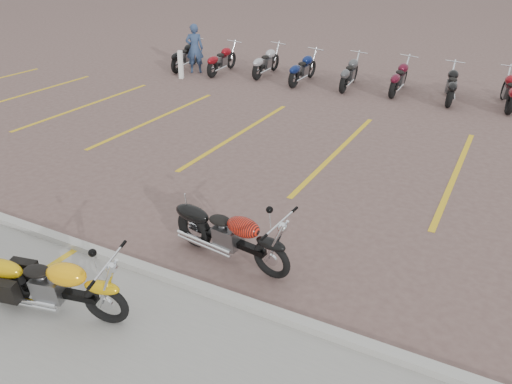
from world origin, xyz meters
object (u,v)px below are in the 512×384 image
flame_cruiser (229,235)px  person_a (195,49)px  bollard (181,65)px  yellow_cruiser (52,285)px

flame_cruiser → person_a: (-7.63, 10.29, 0.46)m
person_a → bollard: person_a is taller
yellow_cruiser → person_a: person_a is taller
person_a → yellow_cruiser: bearing=85.5°
yellow_cruiser → person_a: size_ratio=1.18×
yellow_cruiser → bollard: 13.00m
bollard → flame_cruiser: bearing=-50.7°
flame_cruiser → yellow_cruiser: bearing=-115.3°
yellow_cruiser → person_a: (-6.20, 12.47, 0.46)m
flame_cruiser → bollard: bearing=137.2°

